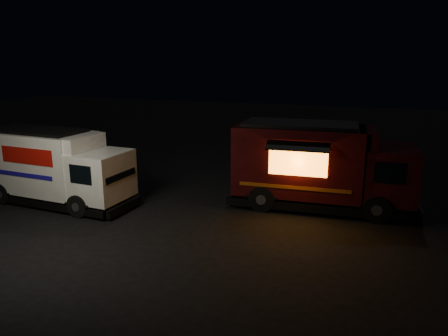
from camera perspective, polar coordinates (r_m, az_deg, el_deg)
ground at (r=16.03m, az=-8.51°, el=-6.87°), size 80.00×80.00×0.00m
white_truck at (r=18.60m, az=-21.07°, el=0.10°), size 6.68×2.68×2.97m
red_truck at (r=17.27m, az=12.81°, el=0.25°), size 7.23×2.95×3.31m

